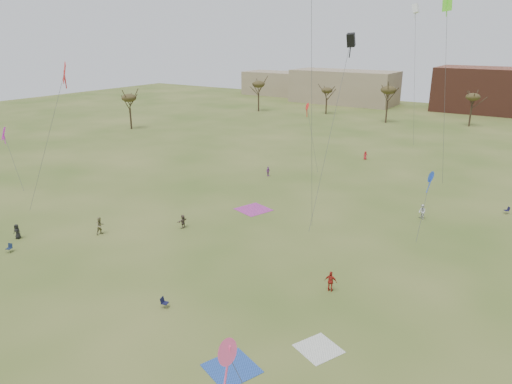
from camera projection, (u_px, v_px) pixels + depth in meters
The scene contains 19 objects.
ground at pixel (177, 292), 39.33m from camera, with size 260.00×260.00×0.00m, color #38561A.
spectator_fore_a at pixel (331, 281), 39.23m from camera, with size 1.05×0.44×1.80m, color #B3281E.
spectator_fore_b at pixel (100, 226), 50.46m from camera, with size 0.94×0.74×1.94m, color #878156.
spectator_fore_c at pixel (183, 221), 52.21m from camera, with size 1.43×0.45×1.54m, color brown.
flyer_mid_a at pixel (17, 231), 49.43m from camera, with size 0.79×0.51×1.61m, color black.
spectator_mid_d at pixel (268, 171), 71.51m from camera, with size 0.87×0.36×1.48m, color purple.
spectator_mid_e at pixel (422, 212), 54.69m from camera, with size 0.85×0.67×1.76m, color white.
flyer_far_b at pixel (365, 155), 80.99m from camera, with size 0.71×0.46×1.46m, color red.
blanket_blue at pixel (232, 369), 30.31m from camera, with size 3.01×3.01×0.03m, color #2851B1.
blanket_cream at pixel (319, 349), 32.21m from camera, with size 2.63×2.63×0.03m, color white.
blanket_plum at pixel (253, 210), 57.89m from camera, with size 3.60×3.60×0.03m, color #B5379B.
camp_chair_left at pixel (9, 250), 46.46m from camera, with size 0.64×0.67×0.87m.
camp_chair_center at pixel (165, 305), 37.01m from camera, with size 0.65×0.62×0.87m.
camp_chair_right at pixel (506, 212), 56.49m from camera, with size 0.73×0.71×0.87m.
kites_aloft at pixel (366, 47), 57.23m from camera, with size 70.76×73.43×25.79m.
tree_line at pixel (416, 100), 101.17m from camera, with size 117.44×49.32×8.91m.
building_tan at pixel (344, 87), 147.02m from camera, with size 32.00×14.00×10.00m, color #937F60.
building_brick at pixel (486, 90), 129.76m from camera, with size 26.00×16.00×12.00m, color brown.
building_tan_west at pixel (274, 83), 168.54m from camera, with size 20.00×12.00×8.00m, color #937F60.
Camera 1 is at (24.59, -25.25, 20.46)m, focal length 32.96 mm.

